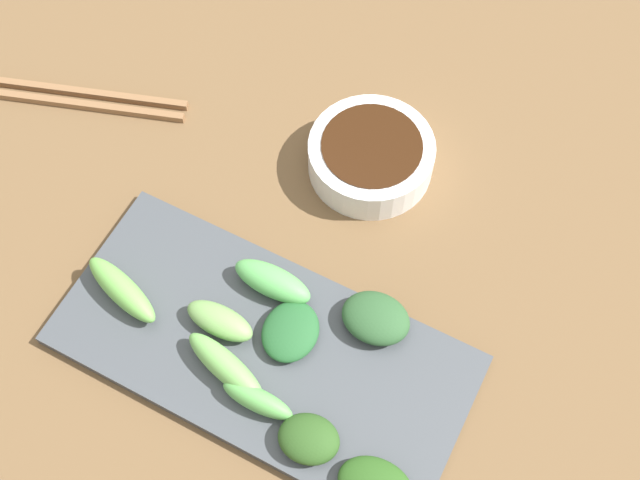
# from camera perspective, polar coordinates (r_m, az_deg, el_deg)

# --- Properties ---
(tabletop) EXTENTS (2.10, 2.10, 0.02)m
(tabletop) POSITION_cam_1_polar(r_m,az_deg,el_deg) (0.81, 0.11, -2.44)
(tabletop) COLOR brown
(tabletop) RESTS_ON ground
(sauce_bowl) EXTENTS (0.13, 0.13, 0.04)m
(sauce_bowl) POSITION_cam_1_polar(r_m,az_deg,el_deg) (0.84, 3.61, 5.95)
(sauce_bowl) COLOR white
(sauce_bowl) RESTS_ON tabletop
(serving_plate) EXTENTS (0.18, 0.38, 0.01)m
(serving_plate) POSITION_cam_1_polar(r_m,az_deg,el_deg) (0.76, -4.00, -7.71)
(serving_plate) COLOR #44484E
(serving_plate) RESTS_ON tabletop
(broccoli_stalk_0) EXTENTS (0.05, 0.09, 0.03)m
(broccoli_stalk_0) POSITION_cam_1_polar(r_m,az_deg,el_deg) (0.74, -6.67, -8.82)
(broccoli_stalk_0) COLOR #73B859
(broccoli_stalk_0) RESTS_ON serving_plate
(broccoli_stalk_1) EXTENTS (0.05, 0.10, 0.03)m
(broccoli_stalk_1) POSITION_cam_1_polar(r_m,az_deg,el_deg) (0.78, -13.78, -3.41)
(broccoli_stalk_1) COLOR #6FBA51
(broccoli_stalk_1) RESTS_ON serving_plate
(broccoli_leafy_2) EXTENTS (0.05, 0.06, 0.02)m
(broccoli_leafy_2) POSITION_cam_1_polar(r_m,az_deg,el_deg) (0.72, -0.80, -13.83)
(broccoli_leafy_2) COLOR #2C511F
(broccoli_leafy_2) RESTS_ON serving_plate
(broccoli_leafy_3) EXTENTS (0.07, 0.06, 0.02)m
(broccoli_leafy_3) POSITION_cam_1_polar(r_m,az_deg,el_deg) (0.75, -2.09, -6.44)
(broccoli_leafy_3) COLOR #255C2E
(broccoli_leafy_3) RESTS_ON serving_plate
(broccoli_stalk_4) EXTENTS (0.03, 0.07, 0.02)m
(broccoli_stalk_4) POSITION_cam_1_polar(r_m,az_deg,el_deg) (0.76, -7.07, -5.68)
(broccoli_stalk_4) COLOR #77A959
(broccoli_stalk_4) RESTS_ON serving_plate
(broccoli_leafy_5) EXTENTS (0.05, 0.07, 0.03)m
(broccoli_leafy_5) POSITION_cam_1_polar(r_m,az_deg,el_deg) (0.75, 3.95, -5.51)
(broccoli_leafy_5) COLOR #2D562E
(broccoli_leafy_5) RESTS_ON serving_plate
(broccoli_stalk_6) EXTENTS (0.03, 0.08, 0.03)m
(broccoli_stalk_6) POSITION_cam_1_polar(r_m,az_deg,el_deg) (0.76, -3.37, -2.94)
(broccoli_stalk_6) COLOR #5CB45A
(broccoli_stalk_6) RESTS_ON serving_plate
(broccoli_stalk_8) EXTENTS (0.02, 0.07, 0.03)m
(broccoli_stalk_8) POSITION_cam_1_polar(r_m,az_deg,el_deg) (0.73, -4.42, -11.18)
(broccoli_stalk_8) COLOR #60B254
(broccoli_stalk_8) RESTS_ON serving_plate
(chopsticks) EXTENTS (0.10, 0.23, 0.01)m
(chopsticks) POSITION_cam_1_polar(r_m,az_deg,el_deg) (0.94, -16.30, 9.52)
(chopsticks) COLOR olive
(chopsticks) RESTS_ON tabletop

